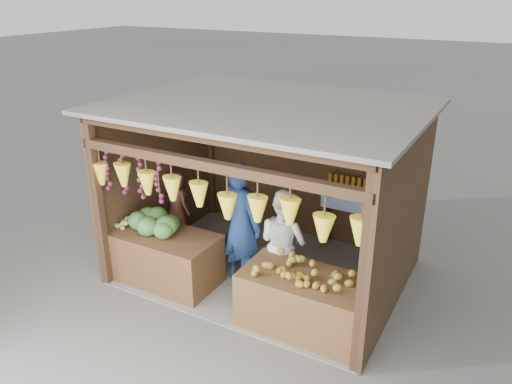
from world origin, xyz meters
TOP-DOWN VIEW (x-y plane):
  - ground at (0.00, 0.00)m, footprint 80.00×80.00m
  - stall_structure at (-0.03, -0.04)m, footprint 4.30×3.30m
  - back_shelf at (1.05, 1.28)m, footprint 1.25×0.32m
  - counter_left at (-1.25, -0.96)m, footprint 1.70×0.85m
  - counter_right at (1.08, -1.01)m, footprint 1.62×0.85m
  - stool at (-1.69, 0.01)m, footprint 0.33×0.33m
  - man_standing at (-0.19, -0.44)m, footprint 0.79×0.61m
  - woman_standing at (0.48, -0.38)m, footprint 0.95×0.84m
  - vendor_seated at (-1.69, 0.01)m, footprint 0.59×0.46m
  - melon_pile at (-1.33, -0.92)m, footprint 1.00×0.50m
  - tanfruit_pile at (-1.92, -1.03)m, footprint 0.34×0.40m
  - mango_pile at (1.10, -1.04)m, footprint 1.40×0.64m

SIDE VIEW (x-z plane):
  - ground at x=0.00m, z-range 0.00..0.00m
  - stool at x=-1.69m, z-range 0.00..0.31m
  - counter_right at x=1.08m, z-range 0.00..0.77m
  - counter_left at x=-1.25m, z-range 0.00..0.78m
  - woman_standing at x=0.48m, z-range 0.00..1.62m
  - vendor_seated at x=-1.69m, z-range 0.31..1.36m
  - tanfruit_pile at x=-1.92m, z-range 0.78..0.91m
  - back_shelf at x=1.05m, z-range 0.21..1.54m
  - mango_pile at x=1.10m, z-range 0.77..0.99m
  - melon_pile at x=-1.33m, z-range 0.78..1.10m
  - man_standing at x=-0.19m, z-range 0.00..1.92m
  - stall_structure at x=-0.03m, z-range 0.34..3.00m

